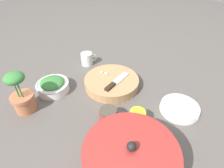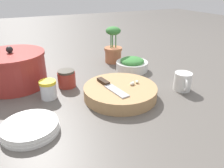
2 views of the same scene
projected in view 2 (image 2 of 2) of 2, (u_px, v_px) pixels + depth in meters
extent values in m
plane|color=#56514C|center=(104.00, 90.00, 0.94)|extent=(5.00, 5.00, 0.00)
cylinder|color=tan|center=(120.00, 92.00, 0.87)|extent=(0.29, 0.29, 0.05)
cube|color=black|center=(103.00, 81.00, 0.89)|extent=(0.03, 0.07, 0.01)
cube|color=#B2B2B7|center=(116.00, 91.00, 0.82)|extent=(0.05, 0.12, 0.01)
ellipsoid|color=beige|center=(137.00, 82.00, 0.88)|extent=(0.02, 0.02, 0.01)
ellipsoid|color=silver|center=(132.00, 84.00, 0.87)|extent=(0.02, 0.01, 0.01)
ellipsoid|color=silver|center=(133.00, 83.00, 0.87)|extent=(0.02, 0.02, 0.01)
cylinder|color=silver|center=(132.00, 66.00, 1.14)|extent=(0.16, 0.16, 0.04)
torus|color=silver|center=(132.00, 62.00, 1.13)|extent=(0.17, 0.17, 0.01)
ellipsoid|color=#387A38|center=(132.00, 61.00, 1.13)|extent=(0.12, 0.12, 0.04)
cylinder|color=silver|center=(48.00, 91.00, 0.86)|extent=(0.06, 0.06, 0.06)
cylinder|color=yellow|center=(47.00, 82.00, 0.84)|extent=(0.07, 0.07, 0.01)
cylinder|color=silver|center=(183.00, 81.00, 0.92)|extent=(0.07, 0.07, 0.08)
torus|color=silver|center=(185.00, 85.00, 0.89)|extent=(0.03, 0.05, 0.05)
cylinder|color=silver|center=(31.00, 130.00, 0.67)|extent=(0.18, 0.18, 0.01)
cylinder|color=silver|center=(30.00, 128.00, 0.67)|extent=(0.17, 0.17, 0.01)
cylinder|color=silver|center=(30.00, 125.00, 0.66)|extent=(0.17, 0.17, 0.01)
cylinder|color=#9E3328|center=(67.00, 80.00, 0.96)|extent=(0.08, 0.08, 0.06)
cylinder|color=#474238|center=(66.00, 72.00, 0.94)|extent=(0.07, 0.07, 0.01)
cylinder|color=#9E2D28|center=(14.00, 71.00, 0.95)|extent=(0.27, 0.27, 0.14)
cylinder|color=#9E2D28|center=(10.00, 54.00, 0.92)|extent=(0.28, 0.28, 0.01)
sphere|color=black|center=(9.00, 50.00, 0.91)|extent=(0.03, 0.03, 0.03)
cylinder|color=#B26B47|center=(113.00, 55.00, 1.25)|extent=(0.09, 0.09, 0.09)
cylinder|color=#B26B47|center=(113.00, 49.00, 1.24)|extent=(0.10, 0.10, 0.02)
ellipsoid|color=#387A38|center=(113.00, 31.00, 1.19)|extent=(0.08, 0.08, 0.05)
cylinder|color=#387A38|center=(111.00, 40.00, 1.21)|extent=(0.01, 0.01, 0.09)
cylinder|color=#387A38|center=(112.00, 39.00, 1.22)|extent=(0.01, 0.01, 0.09)
cylinder|color=#387A38|center=(116.00, 39.00, 1.22)|extent=(0.01, 0.01, 0.09)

